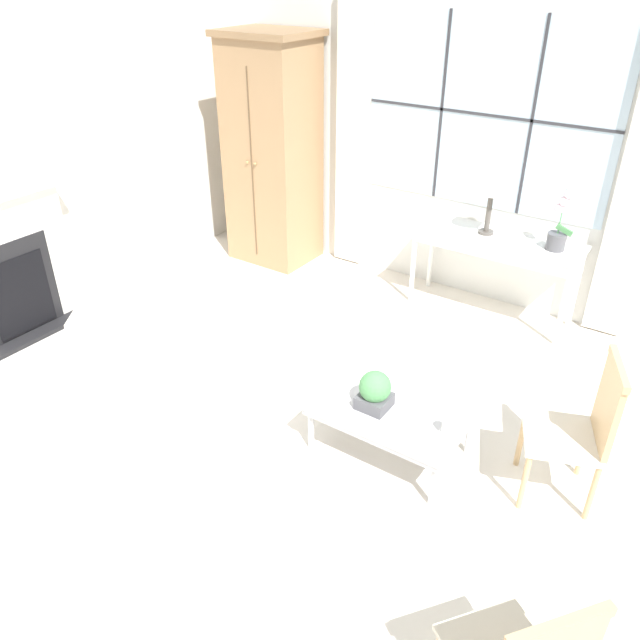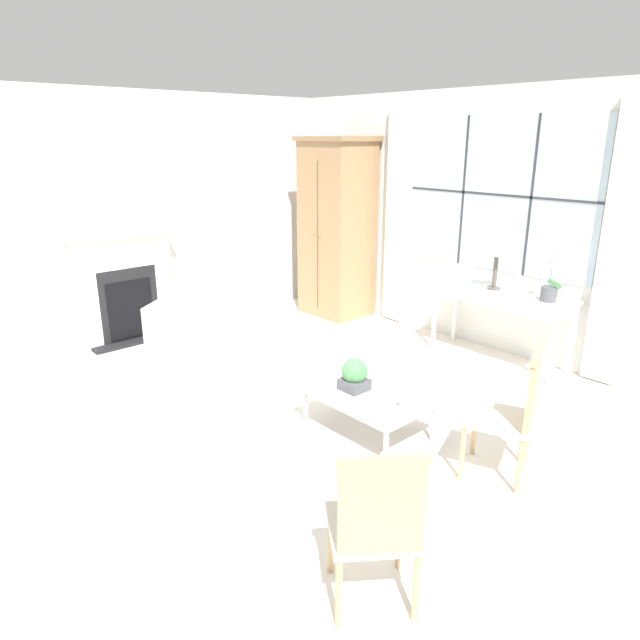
% 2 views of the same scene
% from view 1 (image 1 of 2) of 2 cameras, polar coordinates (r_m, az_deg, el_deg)
% --- Properties ---
extents(ground_plane, '(14.00, 14.00, 0.00)m').
position_cam_1_polar(ground_plane, '(4.22, -3.62, -13.09)').
color(ground_plane, silver).
extents(wall_back_windowed, '(7.20, 0.14, 2.80)m').
position_cam_1_polar(wall_back_windowed, '(5.92, 14.60, 14.88)').
color(wall_back_windowed, silver).
rests_on(wall_back_windowed, ground_plane).
extents(wall_left, '(0.06, 7.20, 2.80)m').
position_cam_1_polar(wall_left, '(5.98, -24.62, 13.22)').
color(wall_left, silver).
rests_on(wall_left, ground_plane).
extents(fireplace, '(0.34, 1.18, 2.17)m').
position_cam_1_polar(fireplace, '(5.83, -26.94, 5.21)').
color(fireplace, black).
rests_on(fireplace, ground_plane).
extents(armoire, '(0.90, 0.72, 2.30)m').
position_cam_1_polar(armoire, '(6.63, -4.38, 15.09)').
color(armoire, '#93704C').
rests_on(armoire, ground_plane).
extents(console_table, '(1.47, 0.48, 0.77)m').
position_cam_1_polar(console_table, '(5.76, 15.83, 6.61)').
color(console_table, white).
rests_on(console_table, ground_plane).
extents(table_lamp, '(0.29, 0.29, 0.59)m').
position_cam_1_polar(table_lamp, '(5.60, 15.54, 11.98)').
color(table_lamp, '#4C4742').
rests_on(table_lamp, console_table).
extents(potted_orchid, '(0.20, 0.16, 0.53)m').
position_cam_1_polar(potted_orchid, '(5.53, 21.02, 7.89)').
color(potted_orchid, '#4C4C51').
rests_on(potted_orchid, console_table).
extents(armchair_upholstered, '(1.17, 1.16, 0.82)m').
position_cam_1_polar(armchair_upholstered, '(4.86, -15.32, -3.38)').
color(armchair_upholstered, beige).
rests_on(armchair_upholstered, ground_plane).
extents(side_chair_wooden, '(0.57, 0.57, 0.98)m').
position_cam_1_polar(side_chair_wooden, '(3.97, 22.97, -8.77)').
color(side_chair_wooden, beige).
rests_on(side_chair_wooden, ground_plane).
extents(coffee_table, '(0.99, 0.66, 0.37)m').
position_cam_1_polar(coffee_table, '(4.13, 6.55, -8.31)').
color(coffee_table, '#BCBCC1').
rests_on(coffee_table, ground_plane).
extents(potted_plant_small, '(0.21, 0.21, 0.26)m').
position_cam_1_polar(potted_plant_small, '(4.01, 5.04, -6.47)').
color(potted_plant_small, '#4C4C51').
rests_on(potted_plant_small, coffee_table).
extents(pillar_candle, '(0.10, 0.10, 0.14)m').
position_cam_1_polar(pillar_candle, '(3.91, 11.60, -9.51)').
color(pillar_candle, silver).
rests_on(pillar_candle, coffee_table).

